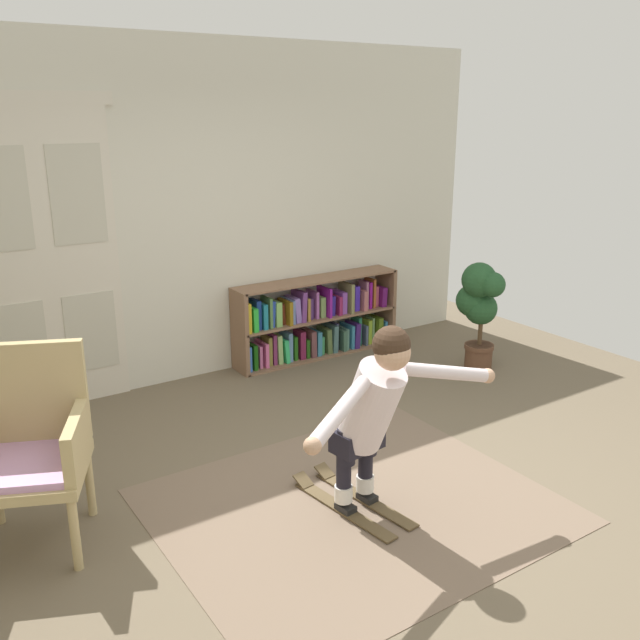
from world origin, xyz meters
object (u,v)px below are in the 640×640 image
(wicker_chair, at_px, (28,444))
(skis_pair, at_px, (351,501))
(bookshelf, at_px, (315,321))
(potted_plant, at_px, (479,302))
(person_skier, at_px, (374,405))

(wicker_chair, xyz_separation_m, skis_pair, (1.66, -0.70, -0.56))
(bookshelf, bearing_deg, wicker_chair, -150.83)
(bookshelf, xyz_separation_m, skis_pair, (-1.27, -2.34, -0.33))
(bookshelf, relative_size, potted_plant, 1.72)
(bookshelf, distance_m, skis_pair, 2.69)
(bookshelf, bearing_deg, potted_plant, -45.38)
(potted_plant, distance_m, person_skier, 2.73)
(wicker_chair, distance_m, person_skier, 1.91)
(wicker_chair, relative_size, skis_pair, 1.26)
(wicker_chair, height_order, potted_plant, wicker_chair)
(bookshelf, xyz_separation_m, person_skier, (-1.25, -2.52, 0.37))
(bookshelf, distance_m, person_skier, 2.84)
(potted_plant, bearing_deg, person_skier, -148.44)
(person_skier, bearing_deg, potted_plant, 31.56)
(skis_pair, bearing_deg, bookshelf, 61.47)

